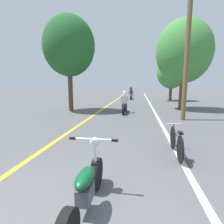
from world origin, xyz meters
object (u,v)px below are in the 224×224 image
(roadside_tree_right_near, at_px, (184,51))
(motorcycle_rider_far, at_px, (131,92))
(utility_pole, at_px, (187,46))
(roadside_tree_right_far, at_px, (172,72))
(motorcycle_rider_lead, at_px, (124,105))
(motorcycle_rider_mid, at_px, (131,95))
(roadside_tree_left, at_px, (69,46))
(bicycle_parked, at_px, (176,142))
(motorcycle_foreground, at_px, (86,188))

(roadside_tree_right_near, xyz_separation_m, motorcycle_rider_far, (-4.59, 18.19, -3.70))
(utility_pole, distance_m, roadside_tree_right_far, 11.29)
(roadside_tree_right_near, bearing_deg, motorcycle_rider_lead, -151.00)
(roadside_tree_right_far, bearing_deg, motorcycle_rider_mid, 164.30)
(roadside_tree_left, relative_size, motorcycle_rider_far, 3.09)
(motorcycle_rider_far, height_order, bicycle_parked, motorcycle_rider_far)
(roadside_tree_right_near, xyz_separation_m, motorcycle_rider_mid, (-4.12, 8.41, -3.73))
(utility_pole, relative_size, bicycle_parked, 4.57)
(roadside_tree_right_near, bearing_deg, motorcycle_rider_far, 104.17)
(roadside_tree_left, height_order, motorcycle_foreground, roadside_tree_left)
(roadside_tree_left, distance_m, motorcycle_rider_lead, 5.52)
(utility_pole, height_order, roadside_tree_left, utility_pole)
(motorcycle_rider_mid, xyz_separation_m, bicycle_parked, (2.01, -17.46, -0.16))
(motorcycle_rider_mid, distance_m, bicycle_parked, 17.57)
(motorcycle_rider_far, distance_m, bicycle_parked, 27.35)
(motorcycle_rider_mid, bearing_deg, utility_pole, -74.99)
(motorcycle_rider_lead, relative_size, motorcycle_rider_mid, 1.05)
(roadside_tree_right_far, xyz_separation_m, roadside_tree_left, (-8.40, -9.05, 1.21))
(motorcycle_rider_lead, xyz_separation_m, bicycle_parked, (1.97, -6.78, -0.19))
(utility_pole, xyz_separation_m, roadside_tree_left, (-7.19, 2.16, 0.63))
(roadside_tree_right_near, relative_size, roadside_tree_right_far, 1.28)
(motorcycle_rider_far, bearing_deg, roadside_tree_left, -99.50)
(roadside_tree_right_far, distance_m, motorcycle_rider_far, 12.45)
(roadside_tree_right_near, relative_size, motorcycle_rider_far, 3.10)
(roadside_tree_right_far, bearing_deg, utility_pole, -96.17)
(motorcycle_rider_mid, bearing_deg, bicycle_parked, -83.45)
(roadside_tree_right_far, xyz_separation_m, motorcycle_rider_mid, (-4.56, 1.28, -2.74))
(bicycle_parked, bearing_deg, motorcycle_rider_mid, 96.55)
(roadside_tree_left, distance_m, bicycle_parked, 10.09)
(utility_pole, distance_m, motorcycle_rider_lead, 5.00)
(roadside_tree_left, bearing_deg, motorcycle_rider_mid, 69.62)
(roadside_tree_right_far, bearing_deg, roadside_tree_left, -132.86)
(roadside_tree_right_far, relative_size, roadside_tree_left, 0.79)
(roadside_tree_right_near, distance_m, motorcycle_rider_mid, 10.08)
(roadside_tree_left, height_order, motorcycle_rider_far, roadside_tree_left)
(utility_pole, bearing_deg, roadside_tree_right_far, 83.83)
(utility_pole, bearing_deg, motorcycle_rider_mid, 105.01)
(bicycle_parked, bearing_deg, motorcycle_foreground, -125.66)
(utility_pole, relative_size, roadside_tree_right_near, 1.14)
(motorcycle_foreground, xyz_separation_m, motorcycle_rider_mid, (-0.23, 19.93, 0.12))
(bicycle_parked, bearing_deg, motorcycle_rider_lead, 106.17)
(motorcycle_rider_lead, bearing_deg, motorcycle_foreground, -88.82)
(utility_pole, xyz_separation_m, roadside_tree_right_far, (1.21, 11.21, -0.58))
(motorcycle_rider_far, bearing_deg, motorcycle_rider_mid, -87.24)
(utility_pole, distance_m, roadside_tree_left, 7.53)
(roadside_tree_right_near, distance_m, motorcycle_foreground, 12.76)
(roadside_tree_right_near, xyz_separation_m, motorcycle_rider_lead, (-4.08, -2.26, -3.70))
(roadside_tree_right_near, distance_m, motorcycle_rider_far, 19.12)
(motorcycle_foreground, bearing_deg, motorcycle_rider_mid, 90.66)
(motorcycle_rider_far, relative_size, bicycle_parked, 1.29)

